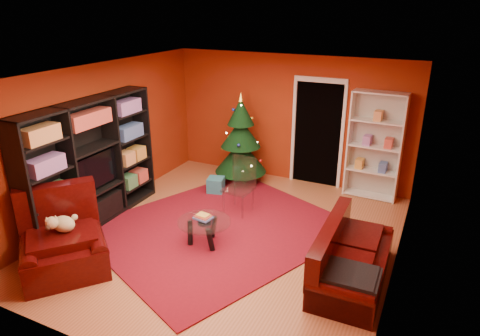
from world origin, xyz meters
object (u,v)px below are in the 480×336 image
at_px(media_unit, 92,164).
at_px(dog, 64,224).
at_px(armchair, 63,241).
at_px(gift_box_teal, 216,185).
at_px(acrylic_chair, 238,189).
at_px(rug, 219,228).
at_px(coffee_table, 205,233).
at_px(gift_box_green, 245,175).
at_px(sofa, 354,254).
at_px(christmas_tree, 241,140).
at_px(gift_box_red, 256,171).
at_px(white_bookshelf, 375,146).

bearing_deg(media_unit, dog, -64.60).
bearing_deg(armchair, gift_box_teal, 28.58).
xyz_separation_m(gift_box_teal, armchair, (-0.63, -3.23, 0.31)).
bearing_deg(acrylic_chair, rug, -88.45).
xyz_separation_m(rug, coffee_table, (0.04, -0.54, 0.20)).
relative_size(media_unit, armchair, 2.31).
height_order(gift_box_green, sofa, sofa).
height_order(christmas_tree, coffee_table, christmas_tree).
bearing_deg(armchair, coffee_table, -5.51).
height_order(media_unit, dog, media_unit).
distance_m(gift_box_red, dog, 4.44).
bearing_deg(white_bookshelf, rug, -127.57).
bearing_deg(gift_box_red, christmas_tree, -115.38).
distance_m(media_unit, white_bookshelf, 5.06).
relative_size(media_unit, white_bookshelf, 1.31).
xyz_separation_m(armchair, sofa, (3.68, 1.52, -0.07)).
bearing_deg(gift_box_green, coffee_table, -78.30).
height_order(christmas_tree, dog, christmas_tree).
bearing_deg(rug, gift_box_green, 103.57).
bearing_deg(gift_box_red, gift_box_green, -113.31).
height_order(gift_box_green, coffee_table, coffee_table).
distance_m(media_unit, gift_box_teal, 2.47).
bearing_deg(acrylic_chair, dog, -114.83).
height_order(rug, coffee_table, coffee_table).
height_order(media_unit, coffee_table, media_unit).
distance_m(christmas_tree, sofa, 3.78).
relative_size(christmas_tree, gift_box_teal, 6.16).
distance_m(rug, christmas_tree, 2.27).
bearing_deg(gift_box_teal, sofa, -29.24).
distance_m(media_unit, coffee_table, 2.21).
bearing_deg(coffee_table, armchair, -135.17).
bearing_deg(christmas_tree, armchair, -101.87).
bearing_deg(gift_box_green, dog, -102.66).
relative_size(rug, gift_box_teal, 12.15).
xyz_separation_m(sofa, coffee_table, (-2.25, -0.10, -0.18)).
height_order(rug, acrylic_chair, acrylic_chair).
height_order(media_unit, armchair, media_unit).
distance_m(rug, dog, 2.44).
bearing_deg(armchair, acrylic_chair, 11.30).
bearing_deg(gift_box_red, armchair, -103.18).
relative_size(christmas_tree, gift_box_green, 7.74).
relative_size(christmas_tree, white_bookshelf, 0.91).
bearing_deg(rug, gift_box_teal, 120.69).
distance_m(media_unit, gift_box_red, 3.58).
xyz_separation_m(gift_box_red, armchair, (-1.02, -4.35, 0.35)).
distance_m(gift_box_teal, acrylic_chair, 1.03).
relative_size(gift_box_red, dog, 0.58).
height_order(gift_box_teal, dog, dog).
relative_size(gift_box_teal, dog, 0.77).
xyz_separation_m(gift_box_green, armchair, (-0.88, -4.04, 0.34)).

